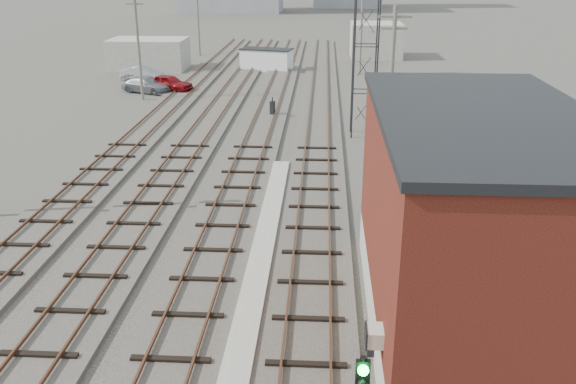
# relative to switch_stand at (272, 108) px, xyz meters

# --- Properties ---
(ground) EXTENTS (320.00, 320.00, 0.00)m
(ground) POSITION_rel_switch_stand_xyz_m (1.00, 20.26, -0.66)
(ground) COLOR #282621
(ground) RESTS_ON ground
(track_right) EXTENTS (3.20, 90.00, 0.39)m
(track_right) POSITION_rel_switch_stand_xyz_m (3.50, -0.74, -0.56)
(track_right) COLOR #332D28
(track_right) RESTS_ON ground
(track_mid_right) EXTENTS (3.20, 90.00, 0.39)m
(track_mid_right) POSITION_rel_switch_stand_xyz_m (-0.50, -0.74, -0.56)
(track_mid_right) COLOR #332D28
(track_mid_right) RESTS_ON ground
(track_mid_left) EXTENTS (3.20, 90.00, 0.39)m
(track_mid_left) POSITION_rel_switch_stand_xyz_m (-4.50, -0.74, -0.56)
(track_mid_left) COLOR #332D28
(track_mid_left) RESTS_ON ground
(track_left) EXTENTS (3.20, 90.00, 0.39)m
(track_left) POSITION_rel_switch_stand_xyz_m (-8.50, -0.74, -0.56)
(track_left) COLOR #332D28
(track_left) RESTS_ON ground
(platform_curb) EXTENTS (0.90, 28.00, 0.26)m
(platform_curb) POSITION_rel_switch_stand_xyz_m (1.50, -25.74, -0.53)
(platform_curb) COLOR gray
(platform_curb) RESTS_ON ground
(brick_building) EXTENTS (6.54, 12.20, 7.22)m
(brick_building) POSITION_rel_switch_stand_xyz_m (8.50, -27.74, 2.97)
(brick_building) COLOR gray
(brick_building) RESTS_ON ground
(lattice_tower) EXTENTS (1.60, 1.60, 15.00)m
(lattice_tower) POSITION_rel_switch_stand_xyz_m (6.50, -4.74, 6.84)
(lattice_tower) COLOR black
(lattice_tower) RESTS_ON ground
(utility_pole_left_b) EXTENTS (1.80, 0.24, 9.00)m
(utility_pole_left_b) POSITION_rel_switch_stand_xyz_m (-11.50, 5.26, 4.13)
(utility_pole_left_b) COLOR #595147
(utility_pole_left_b) RESTS_ON ground
(utility_pole_left_c) EXTENTS (1.80, 0.24, 9.00)m
(utility_pole_left_c) POSITION_rel_switch_stand_xyz_m (-11.50, 30.26, 4.13)
(utility_pole_left_c) COLOR #595147
(utility_pole_left_c) RESTS_ON ground
(utility_pole_right_a) EXTENTS (1.80, 0.24, 9.00)m
(utility_pole_right_a) POSITION_rel_switch_stand_xyz_m (7.50, -11.74, 4.13)
(utility_pole_right_a) COLOR #595147
(utility_pole_right_a) RESTS_ON ground
(utility_pole_right_b) EXTENTS (1.80, 0.24, 9.00)m
(utility_pole_right_b) POSITION_rel_switch_stand_xyz_m (7.50, 18.26, 4.13)
(utility_pole_right_b) COLOR #595147
(utility_pole_right_b) RESTS_ON ground
(shed_left) EXTENTS (8.00, 5.00, 3.20)m
(shed_left) POSITION_rel_switch_stand_xyz_m (-15.00, 20.26, 0.94)
(shed_left) COLOR gray
(shed_left) RESTS_ON ground
(shed_right) EXTENTS (6.00, 6.00, 4.00)m
(shed_right) POSITION_rel_switch_stand_xyz_m (10.00, 30.26, 1.34)
(shed_right) COLOR gray
(shed_right) RESTS_ON ground
(switch_stand) EXTENTS (0.42, 0.42, 1.40)m
(switch_stand) POSITION_rel_switch_stand_xyz_m (0.00, 0.00, 0.00)
(switch_stand) COLOR black
(switch_stand) RESTS_ON ground
(site_trailer) EXTENTS (5.87, 3.62, 2.30)m
(site_trailer) POSITION_rel_switch_stand_xyz_m (-2.30, 20.19, 0.50)
(site_trailer) COLOR white
(site_trailer) RESTS_ON ground
(car_red) EXTENTS (4.79, 3.17, 1.51)m
(car_red) POSITION_rel_switch_stand_xyz_m (-10.05, 8.70, 0.09)
(car_red) COLOR maroon
(car_red) RESTS_ON ground
(car_silver) EXTENTS (4.34, 2.31, 1.36)m
(car_silver) POSITION_rel_switch_stand_xyz_m (-13.96, 13.68, 0.02)
(car_silver) COLOR #96999D
(car_silver) RESTS_ON ground
(car_grey) EXTENTS (5.07, 3.46, 1.36)m
(car_grey) POSITION_rel_switch_stand_xyz_m (-11.95, 8.14, 0.02)
(car_grey) COLOR slate
(car_grey) RESTS_ON ground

